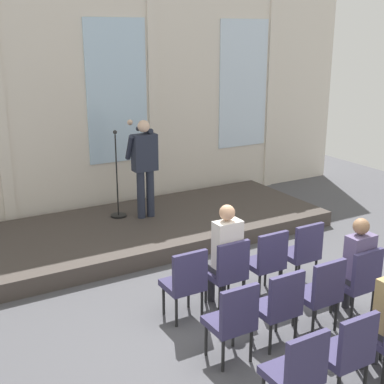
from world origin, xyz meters
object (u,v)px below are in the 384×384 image
(chair_r0_c1, at_px, (228,269))
(chair_r2_c1, at_px, (348,350))
(chair_r1_c1, at_px, (279,304))
(chair_r0_c0, at_px, (186,280))
(mic_stand, at_px, (118,198))
(chair_r1_c2, at_px, (321,291))
(audience_r1_c3, at_px, (355,262))
(chair_r1_c0, at_px, (233,318))
(chair_r0_c3, at_px, (303,250))
(chair_r0_c2, at_px, (267,259))
(speaker, at_px, (144,162))
(audience_r0_c1, at_px, (225,250))
(chair_r2_c0, at_px, (297,370))
(chair_r1_c3, at_px, (359,279))

(chair_r0_c1, bearing_deg, chair_r2_c1, -90.00)
(chair_r1_c1, bearing_deg, chair_r0_c0, 121.17)
(mic_stand, height_order, chair_r1_c2, mic_stand)
(chair_r0_c0, bearing_deg, chair_r0_c1, 0.00)
(chair_r0_c0, bearing_deg, mic_stand, 81.97)
(mic_stand, relative_size, audience_r1_c3, 1.19)
(chair_r1_c0, height_order, chair_r1_c1, same)
(chair_r2_c1, bearing_deg, chair_r1_c0, 121.17)
(chair_r0_c3, xyz_separation_m, chair_r2_c1, (-1.24, -2.06, 0.00))
(chair_r0_c3, bearing_deg, chair_r1_c1, -140.42)
(chair_r0_c0, distance_m, chair_r0_c2, 1.24)
(speaker, bearing_deg, mic_stand, 149.22)
(chair_r1_c0, bearing_deg, chair_r1_c2, 0.00)
(audience_r0_c1, bearing_deg, chair_r1_c1, -90.00)
(chair_r0_c3, distance_m, chair_r1_c1, 1.61)
(speaker, bearing_deg, chair_r0_c0, -106.21)
(speaker, xyz_separation_m, chair_r1_c1, (-0.26, -4.05, -0.74))
(mic_stand, bearing_deg, chair_r0_c3, -66.80)
(mic_stand, bearing_deg, speaker, -30.78)
(chair_r0_c1, relative_size, chair_r1_c0, 1.00)
(mic_stand, height_order, chair_r1_c1, mic_stand)
(chair_r1_c2, bearing_deg, chair_r0_c2, 90.00)
(chair_r0_c1, xyz_separation_m, chair_r1_c2, (0.62, -1.03, 0.00))
(speaker, distance_m, chair_r0_c1, 3.13)
(chair_r0_c0, xyz_separation_m, chair_r2_c0, (0.00, -2.06, 0.00))
(speaker, height_order, chair_r1_c0, speaker)
(audience_r1_c3, bearing_deg, mic_stand, 108.40)
(mic_stand, distance_m, chair_r0_c3, 3.56)
(chair_r0_c3, xyz_separation_m, audience_r1_c3, (-0.00, -0.95, 0.19))
(chair_r0_c2, xyz_separation_m, chair_r2_c1, (-0.62, -2.06, 0.00))
(mic_stand, relative_size, chair_r2_c1, 1.65)
(chair_r2_c0, bearing_deg, chair_r0_c1, 73.17)
(mic_stand, relative_size, chair_r1_c3, 1.65)
(chair_r0_c2, height_order, chair_r1_c0, same)
(speaker, xyz_separation_m, chair_r2_c1, (-0.26, -5.08, -0.74))
(audience_r0_c1, height_order, chair_r1_c2, audience_r0_c1)
(chair_r0_c2, distance_m, chair_r2_c1, 2.15)
(chair_r0_c2, distance_m, audience_r1_c3, 1.15)
(chair_r1_c0, height_order, chair_r2_c0, same)
(chair_r1_c0, height_order, audience_r1_c3, audience_r1_c3)
(chair_r0_c1, xyz_separation_m, chair_r1_c0, (-0.62, -1.03, 0.00))
(chair_r0_c1, distance_m, chair_r2_c1, 2.06)
(chair_r0_c2, bearing_deg, chair_r2_c1, -106.83)
(chair_r0_c2, relative_size, audience_r1_c3, 0.72)
(chair_r0_c2, bearing_deg, chair_r1_c2, -90.00)
(chair_r1_c2, bearing_deg, mic_stand, 100.30)
(chair_r0_c3, relative_size, chair_r1_c1, 1.00)
(speaker, distance_m, audience_r0_c1, 3.00)
(chair_r2_c1, bearing_deg, chair_r1_c2, 58.83)
(chair_r1_c0, distance_m, audience_r1_c3, 1.88)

